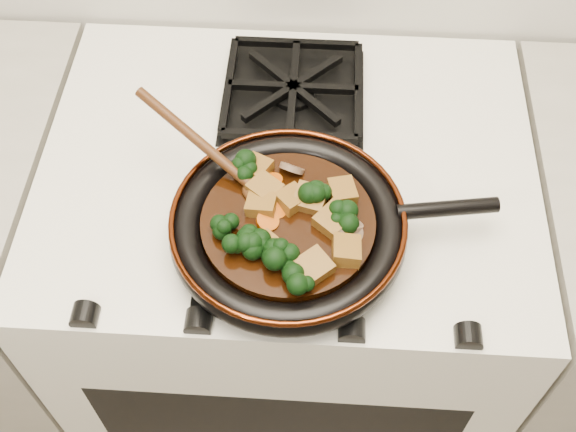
{
  "coord_description": "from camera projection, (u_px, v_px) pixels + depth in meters",
  "views": [
    {
      "loc": [
        0.04,
        0.99,
        1.75
      ],
      "look_at": [
        0.01,
        1.54,
        0.97
      ],
      "focal_mm": 45.0,
      "sensor_mm": 36.0,
      "label": 1
    }
  ],
  "objects": [
    {
      "name": "skillet",
      "position": [
        290.0,
        227.0,
        0.98
      ],
      "size": [
        0.45,
        0.32,
        0.05
      ],
      "rotation": [
        0.0,
        0.0,
        0.16
      ],
      "color": "black",
      "rests_on": "burner_grate_front"
    },
    {
      "name": "mushroom_slice_1",
      "position": [
        292.0,
        168.0,
        1.01
      ],
      "size": [
        0.04,
        0.04,
        0.03
      ],
      "primitive_type": "cylinder",
      "rotation": [
        0.87,
        0.0,
        2.76
      ],
      "color": "brown",
      "rests_on": "braising_sauce"
    },
    {
      "name": "tofu_cube_8",
      "position": [
        346.0,
        251.0,
        0.93
      ],
      "size": [
        0.04,
        0.04,
        0.03
      ],
      "primitive_type": "cube",
      "rotation": [
        0.1,
        0.1,
        1.58
      ],
      "color": "brown",
      "rests_on": "braising_sauce"
    },
    {
      "name": "carrot_coin_3",
      "position": [
        268.0,
        221.0,
        0.96
      ],
      "size": [
        0.03,
        0.03,
        0.02
      ],
      "primitive_type": "cylinder",
      "rotation": [
        0.19,
        0.26,
        0.0
      ],
      "color": "#BE4B05",
      "rests_on": "braising_sauce"
    },
    {
      "name": "broccoli_floret_7",
      "position": [
        242.0,
        240.0,
        0.94
      ],
      "size": [
        0.07,
        0.08,
        0.07
      ],
      "primitive_type": null,
      "rotation": [
        0.05,
        -0.23,
        1.76
      ],
      "color": "black",
      "rests_on": "braising_sauce"
    },
    {
      "name": "tofu_cube_6",
      "position": [
        265.0,
        190.0,
        0.99
      ],
      "size": [
        0.06,
        0.06,
        0.03
      ],
      "primitive_type": "cube",
      "rotation": [
        -0.02,
        -0.06,
        2.49
      ],
      "color": "brown",
      "rests_on": "braising_sauce"
    },
    {
      "name": "burner_grate_front",
      "position": [
        282.0,
        234.0,
        1.01
      ],
      "size": [
        0.23,
        0.23,
        0.03
      ],
      "primitive_type": null,
      "color": "black",
      "rests_on": "stove"
    },
    {
      "name": "carrot_coin_0",
      "position": [
        263.0,
        184.0,
        1.0
      ],
      "size": [
        0.03,
        0.03,
        0.02
      ],
      "primitive_type": "cylinder",
      "rotation": [
        -0.09,
        0.22,
        0.0
      ],
      "color": "#BE4B05",
      "rests_on": "braising_sauce"
    },
    {
      "name": "stove",
      "position": [
        288.0,
        303.0,
        1.47
      ],
      "size": [
        0.76,
        0.6,
        0.9
      ],
      "primitive_type": "cube",
      "color": "white",
      "rests_on": "ground"
    },
    {
      "name": "tofu_cube_4",
      "position": [
        310.0,
        199.0,
        0.98
      ],
      "size": [
        0.05,
        0.05,
        0.03
      ],
      "primitive_type": "cube",
      "rotation": [
        0.01,
        -0.12,
        1.32
      ],
      "color": "brown",
      "rests_on": "braising_sauce"
    },
    {
      "name": "tofu_cube_7",
      "position": [
        268.0,
        246.0,
        0.94
      ],
      "size": [
        0.05,
        0.05,
        0.02
      ],
      "primitive_type": "cube",
      "rotation": [
        0.12,
        -0.06,
        2.44
      ],
      "color": "brown",
      "rests_on": "braising_sauce"
    },
    {
      "name": "tofu_cube_5",
      "position": [
        262.0,
        206.0,
        0.97
      ],
      "size": [
        0.05,
        0.04,
        0.03
      ],
      "primitive_type": "cube",
      "rotation": [
        0.07,
        0.12,
        3.03
      ],
      "color": "brown",
      "rests_on": "braising_sauce"
    },
    {
      "name": "broccoli_floret_5",
      "position": [
        316.0,
        195.0,
        0.98
      ],
      "size": [
        0.06,
        0.07,
        0.06
      ],
      "primitive_type": null,
      "rotation": [
        -0.08,
        -0.02,
        0.07
      ],
      "color": "black",
      "rests_on": "braising_sauce"
    },
    {
      "name": "broccoli_floret_6",
      "position": [
        298.0,
        279.0,
        0.9
      ],
      "size": [
        0.09,
        0.08,
        0.06
      ],
      "primitive_type": null,
      "rotation": [
        0.06,
        -0.12,
        2.51
      ],
      "color": "black",
      "rests_on": "braising_sauce"
    },
    {
      "name": "mushroom_slice_0",
      "position": [
        352.0,
        224.0,
        0.96
      ],
      "size": [
        0.04,
        0.04,
        0.02
      ],
      "primitive_type": "cylinder",
      "rotation": [
        0.63,
        0.0,
        2.57
      ],
      "color": "brown",
      "rests_on": "braising_sauce"
    },
    {
      "name": "carrot_coin_2",
      "position": [
        276.0,
        208.0,
        0.97
      ],
      "size": [
        0.03,
        0.03,
        0.02
      ],
      "primitive_type": "cylinder",
      "rotation": [
        0.3,
        0.29,
        0.0
      ],
      "color": "#BE4B05",
      "rests_on": "braising_sauce"
    },
    {
      "name": "broccoli_floret_4",
      "position": [
        244.0,
        172.0,
        1.0
      ],
      "size": [
        0.08,
        0.08,
        0.06
      ],
      "primitive_type": null,
      "rotation": [
        -0.08,
        0.13,
        0.24
      ],
      "color": "black",
      "rests_on": "braising_sauce"
    },
    {
      "name": "tofu_cube_1",
      "position": [
        257.0,
        168.0,
        1.01
      ],
      "size": [
        0.05,
        0.05,
        0.02
      ],
      "primitive_type": "cube",
      "rotation": [
        0.03,
        0.05,
        2.65
      ],
      "color": "brown",
      "rests_on": "braising_sauce"
    },
    {
      "name": "broccoli_floret_3",
      "position": [
        343.0,
        219.0,
        0.96
      ],
      "size": [
        0.08,
        0.08,
        0.06
      ],
      "primitive_type": null,
      "rotation": [
        0.06,
        0.13,
        1.91
      ],
      "color": "black",
      "rests_on": "braising_sauce"
    },
    {
      "name": "tofu_cube_0",
      "position": [
        314.0,
        267.0,
        0.92
      ],
      "size": [
        0.06,
        0.06,
        0.03
      ],
      "primitive_type": "cube",
      "rotation": [
        0.07,
        -0.03,
        0.71
      ],
      "color": "brown",
      "rests_on": "braising_sauce"
    },
    {
      "name": "braising_sauce",
      "position": [
        288.0,
        225.0,
        0.98
      ],
      "size": [
        0.24,
        0.24,
        0.02
      ],
      "primitive_type": "cylinder",
      "color": "black",
      "rests_on": "skillet"
    },
    {
      "name": "mushroom_slice_2",
      "position": [
        350.0,
        233.0,
        0.95
      ],
      "size": [
        0.05,
        0.05,
        0.03
      ],
      "primitive_type": "cylinder",
      "rotation": [
        0.63,
        0.0,
        0.6
      ],
      "color": "brown",
      "rests_on": "braising_sauce"
    },
    {
      "name": "tofu_cube_3",
      "position": [
        333.0,
        221.0,
        0.96
      ],
      "size": [
        0.06,
        0.06,
        0.02
      ],
      "primitive_type": "cube",
      "rotation": [
        -0.03,
        -0.04,
        2.46
      ],
      "color": "brown",
      "rests_on": "braising_sauce"
    },
    {
      "name": "burner_grate_back",
      "position": [
        293.0,
        91.0,
        1.17
      ],
      "size": [
        0.23,
        0.23,
        0.03
      ],
      "primitive_type": null,
      "color": "black",
      "rests_on": "stove"
    },
    {
      "name": "carrot_coin_1",
      "position": [
        272.0,
        182.0,
        1.0
      ],
      "size": [
        0.03,
        0.03,
        0.02
      ],
      "primitive_type": "cylinder",
      "rotation": [
        -0.18,
        -0.15,
        0.0
      ],
      "color": "#BE4B05",
      "rests_on": "braising_sauce"
    },
    {
      "name": "broccoli_floret_2",
      "position": [
        280.0,
        260.0,
        0.92
      ],
      "size": [
        0.08,
        0.07,
        0.08
      ],
      "primitive_type": null,
      "rotation": [
        -0.24,
        -0.12,
        1.42
      ],
      "color": "black",
      "rests_on": "braising_sauce"
    },
    {
      "name": "broccoli_floret_1",
      "position": [
        222.0,
        226.0,
        0.95
      ],
      "size": [
        0.08,
        0.08,
        0.06
      ],
      "primitive_type": null,
      "rotation": [
        0.02,
        -0.15,
        2.16
      ],
      "color": "black",
      "rests_on": "braising_sauce"
    },
    {
      "name": "wooden_spoon",
      "position": [
        226.0,
        165.0,
        0.99
      ],
      "size": [
        0.13,
        0.1,
        0.22
      ],
      "rotation": [
        0.0,
        0.0,
        2.56
      ],
      "color": "#42230E",
      "rests_on": "braising_sauce"
    },
    {
      "name": "tofu_cube_2",
      "position": [
        342.0,
        192.0,
        0.99
      ],
      "size": [
        0.04,
        0.05,
        0.02
      ],
      "primitive_type": "cube",
      "rotation": [
        0.05,
        0.01,
        1.84
      ],
      "color": "brown",
      "rests_on": "braising_sauce"
    },
    {
      "name": "broccoli_floret_0",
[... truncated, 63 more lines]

